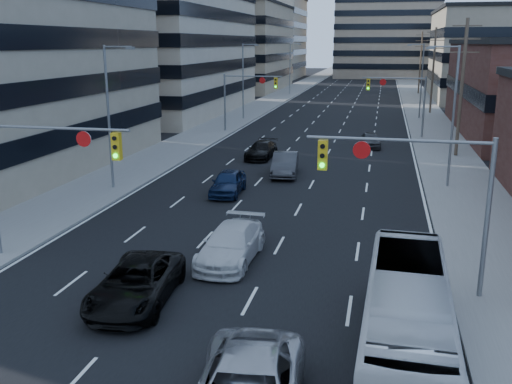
{
  "coord_description": "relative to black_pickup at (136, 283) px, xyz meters",
  "views": [
    {
      "loc": [
        6.18,
        -12.62,
        9.16
      ],
      "look_at": [
        0.43,
        13.18,
        2.2
      ],
      "focal_mm": 40.0,
      "sensor_mm": 36.0,
      "label": 1
    }
  ],
  "objects": [
    {
      "name": "utility_pole_block",
      "position": [
        14.38,
        31.0,
        5.02
      ],
      "size": [
        2.2,
        0.28,
        11.0
      ],
      "color": "#4C3D2D",
      "rests_on": "ground"
    },
    {
      "name": "signal_far_left",
      "position": [
        -5.5,
        39.99,
        3.55
      ],
      "size": [
        6.09,
        0.33,
        6.0
      ],
      "color": "slate",
      "rests_on": "ground"
    },
    {
      "name": "black_pickup",
      "position": [
        0.0,
        0.0,
        0.0
      ],
      "size": [
        2.97,
        5.62,
        1.51
      ],
      "primitive_type": "imported",
      "rotation": [
        0.0,
        0.0,
        0.09
      ],
      "color": "black",
      "rests_on": "ground"
    },
    {
      "name": "transit_bus",
      "position": [
        9.36,
        -2.06,
        0.63
      ],
      "size": [
        2.61,
        10.01,
        2.77
      ],
      "primitive_type": "imported",
      "rotation": [
        0.0,
        0.0,
        -0.03
      ],
      "color": "silver",
      "rests_on": "ground"
    },
    {
      "name": "streetlight_right_far",
      "position": [
        12.52,
        55.0,
        4.3
      ],
      "size": [
        2.03,
        0.22,
        9.0
      ],
      "color": "slate",
      "rests_on": "ground"
    },
    {
      "name": "bg_block_right",
      "position": [
        34.18,
        125.0,
        5.25
      ],
      "size": [
        22.0,
        22.0,
        12.0
      ],
      "primitive_type": "cube",
      "color": "gray",
      "rests_on": "ground"
    },
    {
      "name": "white_van",
      "position": [
        2.29,
        4.68,
        0.01
      ],
      "size": [
        2.25,
        5.31,
        1.53
      ],
      "primitive_type": "imported",
      "rotation": [
        0.0,
        0.0,
        -0.02
      ],
      "color": "silver",
      "rests_on": "ground"
    },
    {
      "name": "signal_far_right",
      "position": [
        9.86,
        39.99,
        3.55
      ],
      "size": [
        6.09,
        0.33,
        6.0
      ],
      "color": "slate",
      "rests_on": "ground"
    },
    {
      "name": "road_surface",
      "position": [
        2.18,
        125.0,
        -0.74
      ],
      "size": [
        18.0,
        300.0,
        0.02
      ],
      "primitive_type": "cube",
      "color": "black",
      "rests_on": "ground"
    },
    {
      "name": "office_left_mid",
      "position": [
        -24.82,
        55.0,
        13.25
      ],
      "size": [
        26.0,
        34.0,
        28.0
      ],
      "primitive_type": "cube",
      "color": "#ADA089",
      "rests_on": "ground"
    },
    {
      "name": "signal_near_left",
      "position": [
        -5.28,
        2.99,
        3.57
      ],
      "size": [
        6.59,
        0.33,
        6.0
      ],
      "color": "slate",
      "rests_on": "ground"
    },
    {
      "name": "signal_near_right",
      "position": [
        9.63,
        2.99,
        3.57
      ],
      "size": [
        6.59,
        0.33,
        6.0
      ],
      "color": "slate",
      "rests_on": "ground"
    },
    {
      "name": "sidewalk_right",
      "position": [
        13.68,
        125.0,
        -0.68
      ],
      "size": [
        5.0,
        300.0,
        0.15
      ],
      "primitive_type": "cube",
      "color": "slate",
      "rests_on": "ground"
    },
    {
      "name": "sedan_blue",
      "position": [
        -0.8,
        15.46,
        -0.01
      ],
      "size": [
        1.98,
        4.46,
        1.49
      ],
      "primitive_type": "imported",
      "rotation": [
        0.0,
        0.0,
        0.05
      ],
      "color": "#0E1B39",
      "rests_on": "ground"
    },
    {
      "name": "sidewalk_left",
      "position": [
        -9.32,
        125.0,
        -0.68
      ],
      "size": [
        5.0,
        300.0,
        0.15
      ],
      "primitive_type": "cube",
      "color": "slate",
      "rests_on": "ground"
    },
    {
      "name": "office_left_far",
      "position": [
        -21.82,
        95.0,
        7.25
      ],
      "size": [
        20.0,
        30.0,
        16.0
      ],
      "primitive_type": "cube",
      "color": "gray",
      "rests_on": "ground"
    },
    {
      "name": "utility_pole_distant",
      "position": [
        14.38,
        91.0,
        5.02
      ],
      "size": [
        2.2,
        0.28,
        11.0
      ],
      "color": "#4C3D2D",
      "rests_on": "ground"
    },
    {
      "name": "utility_pole_midblock",
      "position": [
        14.38,
        61.0,
        5.02
      ],
      "size": [
        2.2,
        0.28,
        11.0
      ],
      "color": "#4C3D2D",
      "rests_on": "ground"
    },
    {
      "name": "office_right_far",
      "position": [
        27.18,
        83.0,
        6.25
      ],
      "size": [
        22.0,
        28.0,
        14.0
      ],
      "primitive_type": "cube",
      "color": "gray",
      "rests_on": "ground"
    },
    {
      "name": "streetlight_left_near",
      "position": [
        -8.16,
        15.0,
        4.3
      ],
      "size": [
        2.03,
        0.22,
        9.0
      ],
      "color": "slate",
      "rests_on": "ground"
    },
    {
      "name": "sedan_grey_center",
      "position": [
        1.77,
        21.37,
        0.05
      ],
      "size": [
        2.19,
        5.02,
        1.6
      ],
      "primitive_type": "imported",
      "rotation": [
        0.0,
        0.0,
        0.1
      ],
      "color": "#333336",
      "rests_on": "ground"
    },
    {
      "name": "streetlight_left_mid",
      "position": [
        -8.16,
        50.0,
        4.3
      ],
      "size": [
        2.03,
        0.22,
        9.0
      ],
      "color": "slate",
      "rests_on": "ground"
    },
    {
      "name": "sedan_grey_right",
      "position": [
        7.38,
        33.97,
        -0.07
      ],
      "size": [
        2.06,
        4.18,
        1.37
      ],
      "primitive_type": "imported",
      "rotation": [
        0.0,
        0.0,
        0.11
      ],
      "color": "#353538",
      "rests_on": "ground"
    },
    {
      "name": "bg_block_left",
      "position": [
        -25.82,
        135.0,
        9.25
      ],
      "size": [
        24.0,
        24.0,
        20.0
      ],
      "primitive_type": "cube",
      "color": "#ADA089",
      "rests_on": "ground"
    },
    {
      "name": "streetlight_right_near",
      "position": [
        12.52,
        20.0,
        4.3
      ],
      "size": [
        2.03,
        0.22,
        9.0
      ],
      "color": "slate",
      "rests_on": "ground"
    },
    {
      "name": "sedan_black_far",
      "position": [
        -1.12,
        26.93,
        -0.07
      ],
      "size": [
        2.16,
        4.8,
        1.37
      ],
      "primitive_type": "imported",
      "rotation": [
        0.0,
        0.0,
        -0.05
      ],
      "color": "black",
      "rests_on": "ground"
    },
    {
      "name": "streetlight_left_far",
      "position": [
        -8.16,
        85.0,
        4.3
      ],
      "size": [
        2.03,
        0.22,
        9.0
      ],
      "color": "slate",
      "rests_on": "ground"
    }
  ]
}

